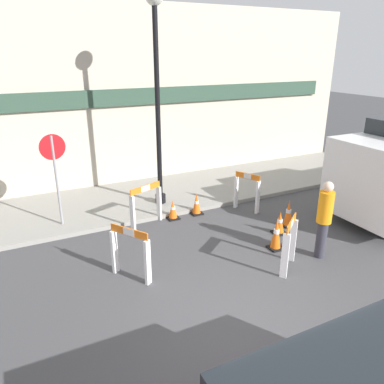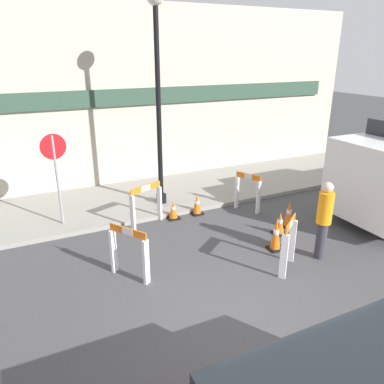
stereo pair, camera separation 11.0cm
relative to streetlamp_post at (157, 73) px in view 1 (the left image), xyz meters
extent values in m
plane|color=#424244|center=(-0.69, -5.35, -3.58)|extent=(60.00, 60.00, 0.00)
cube|color=gray|center=(-0.69, 0.68, -3.53)|extent=(18.00, 3.05, 0.11)
cube|color=#BCB29E|center=(-0.69, 2.28, -0.83)|extent=(18.00, 0.12, 5.50)
cube|color=#2D4738|center=(-0.69, 2.17, -0.78)|extent=(16.20, 0.10, 0.50)
cylinder|color=black|center=(0.00, 0.00, -3.36)|extent=(0.29, 0.29, 0.24)
cylinder|color=black|center=(0.00, 0.00, -0.96)|extent=(0.13, 0.13, 5.03)
cylinder|color=gray|center=(-2.70, -0.24, -2.37)|extent=(0.06, 0.06, 2.21)
cylinder|color=red|center=(-2.70, -0.24, -1.54)|extent=(0.59, 0.12, 0.60)
cube|color=white|center=(-0.38, -0.84, -3.13)|extent=(0.10, 0.14, 0.91)
cube|color=white|center=(-1.18, -1.16, -3.13)|extent=(0.10, 0.14, 0.91)
cube|color=orange|center=(-0.78, -1.00, -2.60)|extent=(0.87, 0.36, 0.15)
cube|color=white|center=(-0.78, -1.00, -2.60)|extent=(0.27, 0.13, 0.14)
cube|color=white|center=(-2.07, -2.76, -3.13)|extent=(0.14, 0.12, 0.91)
cube|color=white|center=(-1.64, -3.43, -3.13)|extent=(0.14, 0.12, 0.91)
cube|color=orange|center=(-1.85, -3.09, -2.60)|extent=(0.49, 0.73, 0.15)
cube|color=white|center=(-1.85, -3.09, -2.60)|extent=(0.17, 0.23, 0.14)
cube|color=white|center=(0.77, -4.39, -3.12)|extent=(0.13, 0.14, 0.93)
cube|color=white|center=(1.32, -3.96, -3.12)|extent=(0.13, 0.14, 0.93)
cube|color=orange|center=(1.04, -4.18, -2.58)|extent=(0.61, 0.48, 0.15)
cube|color=white|center=(1.04, -4.18, -2.58)|extent=(0.20, 0.16, 0.14)
cube|color=white|center=(2.13, -1.63, -3.13)|extent=(0.14, 0.11, 0.91)
cube|color=white|center=(1.84, -1.03, -3.13)|extent=(0.14, 0.11, 0.91)
cube|color=orange|center=(1.98, -1.33, -2.60)|extent=(0.34, 0.67, 0.15)
cube|color=white|center=(1.98, -1.33, -2.60)|extent=(0.12, 0.21, 0.14)
cube|color=black|center=(-0.04, -0.95, -3.56)|extent=(0.30, 0.30, 0.04)
cone|color=orange|center=(-0.04, -0.95, -3.31)|extent=(0.22, 0.22, 0.47)
cylinder|color=white|center=(-0.04, -0.95, -3.28)|extent=(0.13, 0.13, 0.07)
cube|color=black|center=(1.90, -2.86, -3.56)|extent=(0.30, 0.30, 0.04)
cone|color=orange|center=(1.90, -2.86, -3.28)|extent=(0.22, 0.22, 0.53)
cylinder|color=white|center=(1.90, -2.86, -3.25)|extent=(0.13, 0.13, 0.07)
cube|color=black|center=(2.36, -2.61, -3.56)|extent=(0.30, 0.30, 0.04)
cone|color=orange|center=(2.36, -2.61, -3.22)|extent=(0.22, 0.22, 0.65)
cylinder|color=white|center=(2.36, -2.61, -3.19)|extent=(0.13, 0.13, 0.09)
cube|color=black|center=(0.65, -0.95, -3.56)|extent=(0.30, 0.30, 0.04)
cone|color=orange|center=(0.65, -0.95, -3.27)|extent=(0.23, 0.22, 0.55)
cylinder|color=white|center=(0.65, -0.95, -3.24)|extent=(0.13, 0.13, 0.08)
cube|color=black|center=(1.34, -3.42, -3.56)|extent=(0.30, 0.30, 0.04)
cone|color=orange|center=(1.34, -3.42, -3.19)|extent=(0.22, 0.22, 0.70)
cylinder|color=white|center=(1.34, -3.42, -3.16)|extent=(0.13, 0.13, 0.10)
cylinder|color=#33333D|center=(1.97, -4.11, -3.18)|extent=(0.31, 0.31, 0.80)
cylinder|color=orange|center=(1.97, -4.11, -2.45)|extent=(0.43, 0.43, 0.67)
sphere|color=beige|center=(1.97, -4.11, -2.01)|extent=(0.30, 0.30, 0.21)
cylinder|color=black|center=(4.40, -2.55, -3.28)|extent=(0.60, 0.18, 0.60)
camera|label=1|loc=(-3.58, -9.15, 0.50)|focal=35.00mm
camera|label=2|loc=(-3.48, -9.20, 0.50)|focal=35.00mm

